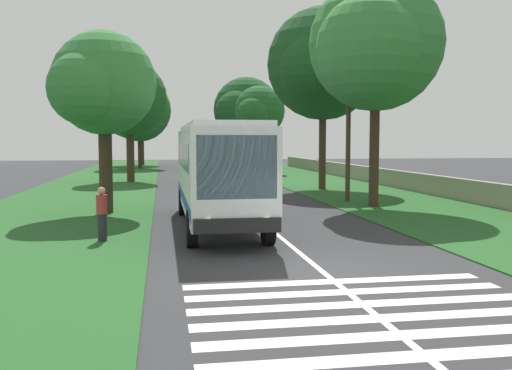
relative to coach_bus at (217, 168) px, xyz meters
name	(u,v)px	position (x,y,z in m)	size (l,w,h in m)	color
ground	(323,272)	(-7.67, -1.80, -2.15)	(160.00, 160.00, 0.00)	#333335
grass_verge_left	(69,206)	(7.33, 6.40, -2.13)	(120.00, 8.00, 0.04)	#235623
grass_verge_right	(394,201)	(7.33, -10.00, -2.13)	(120.00, 8.00, 0.04)	#235623
centre_line	(239,204)	(7.33, -1.80, -2.14)	(110.00, 0.16, 0.01)	silver
coach_bus	(217,168)	(0.00, 0.00, 0.00)	(11.16, 2.62, 3.73)	white
zebra_crossing	(380,318)	(-11.30, -1.80, -2.14)	(5.85, 6.80, 0.01)	silver
trailing_car_0	(197,179)	(16.34, -0.26, -1.48)	(4.30, 1.78, 1.43)	#B7A893
trailing_car_1	(231,172)	(23.55, -3.37, -1.48)	(4.30, 1.78, 1.43)	black
trailing_car_2	(221,167)	(33.12, -3.50, -1.48)	(4.30, 1.78, 1.43)	navy
trailing_car_3	(214,164)	(38.62, -3.33, -1.48)	(4.30, 1.78, 1.43)	gray
roadside_tree_left_0	(140,108)	(52.42, 4.63, 5.01)	(7.19, 6.14, 10.35)	#3D2D1E
roadside_tree_left_1	(137,112)	(43.61, 4.64, 4.14)	(8.68, 7.11, 9.95)	#3D2D1E
roadside_tree_left_2	(101,86)	(4.40, 4.53, 3.31)	(5.21, 4.42, 7.77)	#3D2D1E
roadside_tree_left_3	(127,101)	(23.38, 4.49, 3.98)	(6.97, 5.60, 9.08)	#3D2D1E
roadside_tree_right_0	(244,112)	(43.83, -7.34, 4.22)	(9.08, 7.59, 10.30)	brown
roadside_tree_right_1	(321,66)	(14.71, -8.03, 5.70)	(8.05, 7.13, 11.54)	#3D2D1E
roadside_tree_right_2	(258,112)	(32.63, -7.05, 3.64)	(5.60, 4.76, 8.27)	brown
roadside_tree_right_3	(372,47)	(4.71, -7.66, 5.31)	(7.54, 6.37, 10.72)	#3D2D1E
utility_pole	(348,125)	(7.16, -7.37, 1.80)	(0.24, 1.40, 7.52)	#473828
roadside_wall	(414,182)	(12.33, -13.40, -1.54)	(70.00, 0.40, 1.14)	#9E937F
pedestrian	(102,213)	(-2.65, 3.86, -1.24)	(0.34, 0.34, 1.69)	#26262D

